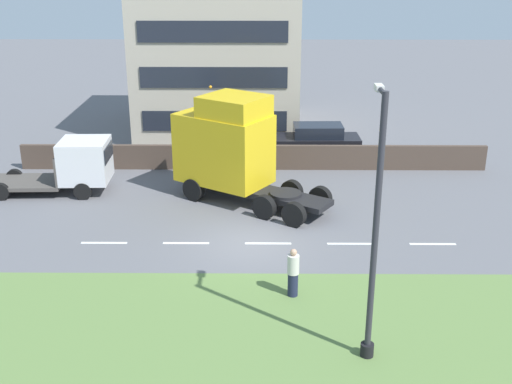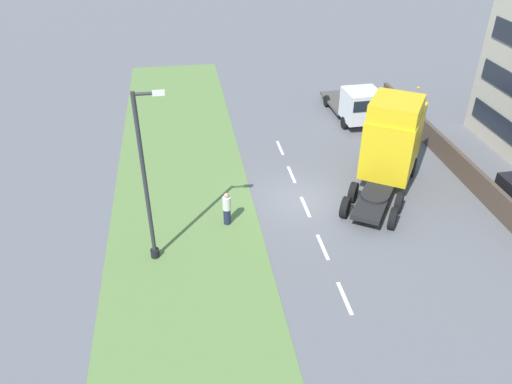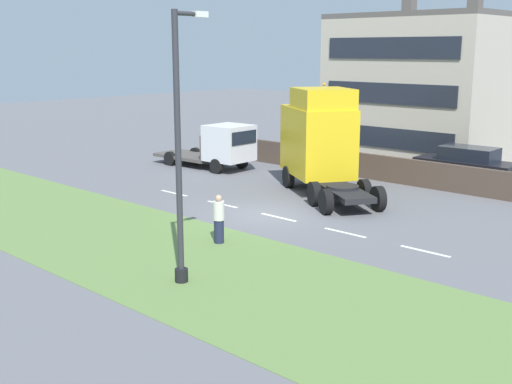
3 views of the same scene
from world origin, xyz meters
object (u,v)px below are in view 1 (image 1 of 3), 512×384
object	(u,v)px
lorry_cab	(229,148)
lamp_post	(374,245)
parked_car	(316,142)
flatbed_truck	(74,165)
pedestrian	(293,273)

from	to	relation	value
lorry_cab	lamp_post	size ratio (longest dim) A/B	0.95
parked_car	lamp_post	distance (m)	18.24
flatbed_truck	parked_car	size ratio (longest dim) A/B	1.32
pedestrian	lorry_cab	bearing A→B (deg)	15.75
parked_car	pedestrian	xyz separation A→B (m)	(-14.79, 1.91, -0.11)
lamp_post	pedestrian	bearing A→B (deg)	30.52
pedestrian	flatbed_truck	bearing A→B (deg)	45.45
parked_car	pedestrian	world-z (taller)	parked_car
lorry_cab	lamp_post	world-z (taller)	lamp_post
lamp_post	parked_car	bearing A→B (deg)	0.09
lorry_cab	pedestrian	bearing A→B (deg)	-131.02
parked_car	lorry_cab	bearing A→B (deg)	141.97
flatbed_truck	lamp_post	size ratio (longest dim) A/B	0.84
lamp_post	pedestrian	xyz separation A→B (m)	(3.28, 1.94, -2.59)
lorry_cab	flatbed_truck	xyz separation A→B (m)	(0.76, 7.26, -1.07)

